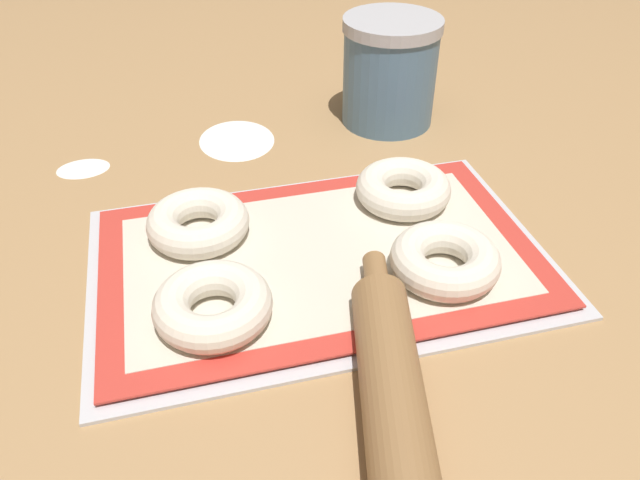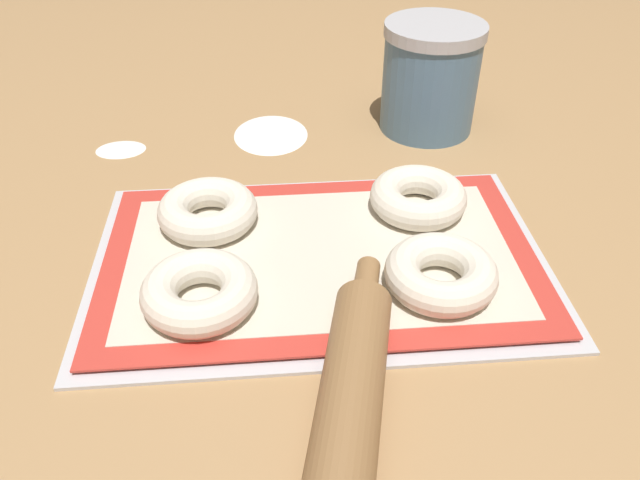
% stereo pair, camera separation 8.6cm
% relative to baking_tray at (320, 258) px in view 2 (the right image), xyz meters
% --- Properties ---
extents(ground_plane, '(2.80, 2.80, 0.00)m').
position_rel_baking_tray_xyz_m(ground_plane, '(0.02, -0.00, -0.00)').
color(ground_plane, '#A87F51').
extents(baking_tray, '(0.47, 0.30, 0.01)m').
position_rel_baking_tray_xyz_m(baking_tray, '(0.00, 0.00, 0.00)').
color(baking_tray, silver).
rests_on(baking_tray, ground_plane).
extents(baking_mat, '(0.45, 0.27, 0.00)m').
position_rel_baking_tray_xyz_m(baking_mat, '(0.00, 0.00, 0.01)').
color(baking_mat, red).
rests_on(baking_mat, baking_tray).
extents(bagel_front_left, '(0.11, 0.11, 0.03)m').
position_rel_baking_tray_xyz_m(bagel_front_left, '(-0.12, -0.07, 0.02)').
color(bagel_front_left, silver).
rests_on(bagel_front_left, baking_mat).
extents(bagel_front_right, '(0.11, 0.11, 0.03)m').
position_rel_baking_tray_xyz_m(bagel_front_right, '(0.11, -0.06, 0.02)').
color(bagel_front_right, silver).
rests_on(bagel_front_right, baking_mat).
extents(bagel_back_left, '(0.11, 0.11, 0.03)m').
position_rel_baking_tray_xyz_m(bagel_back_left, '(-0.12, 0.06, 0.02)').
color(bagel_back_left, silver).
rests_on(bagel_back_left, baking_mat).
extents(bagel_back_right, '(0.11, 0.11, 0.03)m').
position_rel_baking_tray_xyz_m(bagel_back_right, '(0.12, 0.07, 0.02)').
color(bagel_back_right, silver).
rests_on(bagel_back_right, baking_mat).
extents(flour_canister, '(0.13, 0.13, 0.15)m').
position_rel_baking_tray_xyz_m(flour_canister, '(0.17, 0.29, 0.07)').
color(flour_canister, slate).
rests_on(flour_canister, ground_plane).
extents(rolling_pin, '(0.12, 0.39, 0.05)m').
position_rel_baking_tray_xyz_m(rolling_pin, '(-0.00, -0.23, 0.02)').
color(rolling_pin, olive).
rests_on(rolling_pin, ground_plane).
extents(flour_patch_near, '(0.10, 0.12, 0.00)m').
position_rel_baking_tray_xyz_m(flour_patch_near, '(-0.05, 0.28, -0.00)').
color(flour_patch_near, white).
rests_on(flour_patch_near, ground_plane).
extents(flour_patch_far, '(0.07, 0.05, 0.00)m').
position_rel_baking_tray_xyz_m(flour_patch_far, '(-0.25, 0.26, -0.00)').
color(flour_patch_far, white).
rests_on(flour_patch_far, ground_plane).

